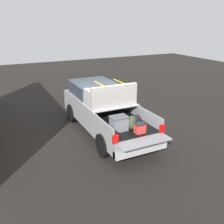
# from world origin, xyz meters

# --- Properties ---
(ground_plane) EXTENTS (40.00, 40.00, 0.00)m
(ground_plane) POSITION_xyz_m (0.00, 0.00, 0.00)
(ground_plane) COLOR black
(pickup_truck) EXTENTS (6.05, 2.06, 2.23)m
(pickup_truck) POSITION_xyz_m (0.37, 0.00, 0.98)
(pickup_truck) COLOR gray
(pickup_truck) RESTS_ON ground_plane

